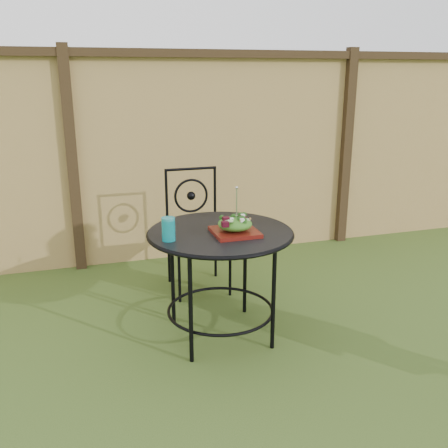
# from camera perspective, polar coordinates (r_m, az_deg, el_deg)

# --- Properties ---
(ground) EXTENTS (60.00, 60.00, 0.00)m
(ground) POSITION_cam_1_polar(r_m,az_deg,el_deg) (3.06, 11.83, -16.58)
(ground) COLOR #2B4717
(ground) RESTS_ON ground
(fence) EXTENTS (8.00, 0.12, 1.90)m
(fence) POSITION_cam_1_polar(r_m,az_deg,el_deg) (4.65, -0.61, 7.95)
(fence) COLOR tan
(fence) RESTS_ON ground
(patio_table) EXTENTS (0.92, 0.92, 0.72)m
(patio_table) POSITION_cam_1_polar(r_m,az_deg,el_deg) (3.16, -0.42, -3.17)
(patio_table) COLOR black
(patio_table) RESTS_ON ground
(patio_chair) EXTENTS (0.46, 0.46, 0.95)m
(patio_chair) POSITION_cam_1_polar(r_m,az_deg,el_deg) (3.95, -3.19, -0.32)
(patio_chair) COLOR black
(patio_chair) RESTS_ON ground
(salad_plate) EXTENTS (0.27, 0.27, 0.02)m
(salad_plate) POSITION_cam_1_polar(r_m,az_deg,el_deg) (3.05, 1.25, -0.92)
(salad_plate) COLOR #4D150B
(salad_plate) RESTS_ON patio_table
(salad) EXTENTS (0.21, 0.21, 0.08)m
(salad) POSITION_cam_1_polar(r_m,az_deg,el_deg) (3.04, 1.26, 0.01)
(salad) COLOR #235614
(salad) RESTS_ON salad_plate
(fork) EXTENTS (0.01, 0.01, 0.18)m
(fork) POSITION_cam_1_polar(r_m,az_deg,el_deg) (3.01, 1.45, 2.40)
(fork) COLOR silver
(fork) RESTS_ON salad
(drinking_glass) EXTENTS (0.08, 0.08, 0.14)m
(drinking_glass) POSITION_cam_1_polar(r_m,az_deg,el_deg) (2.94, -6.37, -0.58)
(drinking_glass) COLOR #0D939C
(drinking_glass) RESTS_ON patio_table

